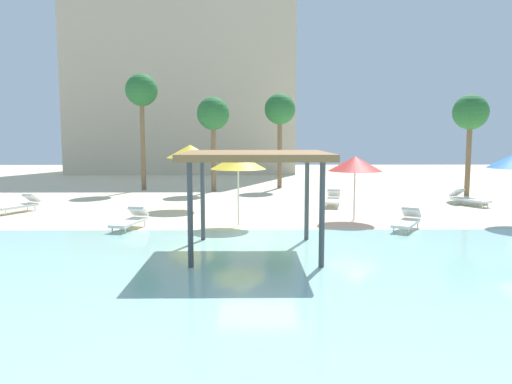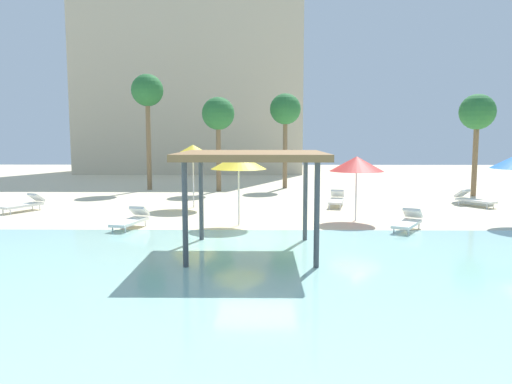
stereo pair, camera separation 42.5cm
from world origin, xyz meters
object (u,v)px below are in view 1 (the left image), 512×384
Objects in this scene: palm_tree_1 at (280,111)px; lounge_chair_3 at (467,198)px; shade_pavilion at (255,159)px; lounge_chair_5 at (333,199)px; lounge_chair_2 at (131,220)px; palm_tree_0 at (213,115)px; lounge_chair_4 at (20,204)px; lounge_chair_6 at (407,221)px; beach_umbrella_yellow_0 at (190,151)px; palm_tree_3 at (470,114)px; palm_tree_2 at (142,93)px; beach_umbrella_red_5 at (355,164)px; beach_umbrella_yellow_3 at (238,161)px.

lounge_chair_3 is at bearing -42.73° from palm_tree_1.
lounge_chair_5 is at bearing 67.93° from shade_pavilion.
palm_tree_0 is (2.05, 11.78, 4.10)m from lounge_chair_2.
lounge_chair_4 is 1.01× the size of lounge_chair_6.
lounge_chair_6 is at bearing -33.86° from beach_umbrella_yellow_0.
beach_umbrella_yellow_0 is at bearing -162.99° from palm_tree_3.
palm_tree_2 is at bearing -106.46° from lounge_chair_6.
beach_umbrella_yellow_0 is 9.77m from palm_tree_1.
beach_umbrella_red_5 is 1.29× the size of lounge_chair_3.
palm_tree_0 reaches higher than palm_tree_3.
lounge_chair_5 is at bearing 48.71° from beach_umbrella_yellow_3.
palm_tree_2 reaches higher than lounge_chair_4.
beach_umbrella_red_5 is 1.27× the size of lounge_chair_4.
beach_umbrella_red_5 is (6.75, -3.42, -0.37)m from beach_umbrella_yellow_0.
shade_pavilion is at bearing -27.30° from lounge_chair_6.
shade_pavilion is 17.85m from palm_tree_3.
palm_tree_2 reaches higher than palm_tree_1.
beach_umbrella_yellow_3 is at bearing -68.82° from lounge_chair_6.
beach_umbrella_red_5 reaches higher than lounge_chair_2.
beach_umbrella_yellow_0 reaches higher than lounge_chair_5.
beach_umbrella_red_5 is (4.47, 1.06, -0.15)m from beach_umbrella_yellow_3.
shade_pavilion is 2.03× the size of lounge_chair_6.
palm_tree_3 is at bearing 35.92° from beach_umbrella_yellow_3.
lounge_chair_4 and lounge_chair_5 have the same top height.
palm_tree_2 is (-16.67, 6.80, 5.44)m from lounge_chair_3.
beach_umbrella_yellow_3 is 1.06× the size of beach_umbrella_red_5.
beach_umbrella_red_5 is at bearing -114.53° from lounge_chair_6.
palm_tree_2 reaches higher than palm_tree_3.
beach_umbrella_yellow_0 is at bearing 107.97° from shade_pavilion.
lounge_chair_6 is at bearing -70.70° from lounge_chair_3.
palm_tree_3 reaches higher than beach_umbrella_yellow_3.
lounge_chair_6 is at bearing -75.36° from palm_tree_1.
lounge_chair_2 is (-1.48, -5.19, -2.23)m from beach_umbrella_yellow_0.
beach_umbrella_yellow_0 is at bearing -73.38° from lounge_chair_5.
shade_pavilion is 2.00× the size of lounge_chair_4.
lounge_chair_3 is 0.99× the size of lounge_chair_6.
palm_tree_3 is at bearing 17.01° from beach_umbrella_yellow_0.
lounge_chair_4 is 13.87m from lounge_chair_5.
palm_tree_1 is at bearing -134.51° from lounge_chair_6.
lounge_chair_6 is (8.17, -5.49, -2.23)m from beach_umbrella_yellow_0.
lounge_chair_4 is at bearing 161.02° from beach_umbrella_yellow_3.
shade_pavilion is 15.66m from palm_tree_0.
palm_tree_1 is at bearing -152.74° from lounge_chair_5.
shade_pavilion is 6.09m from lounge_chair_2.
lounge_chair_2 is at bearing -149.05° from palm_tree_3.
lounge_chair_3 is 20.22m from lounge_chair_4.
beach_umbrella_red_5 is 0.43× the size of palm_tree_1.
palm_tree_2 is (-8.26, -0.96, 1.00)m from palm_tree_1.
beach_umbrella_yellow_0 reaches higher than lounge_chair_3.
palm_tree_0 is at bearing 171.47° from palm_tree_3.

